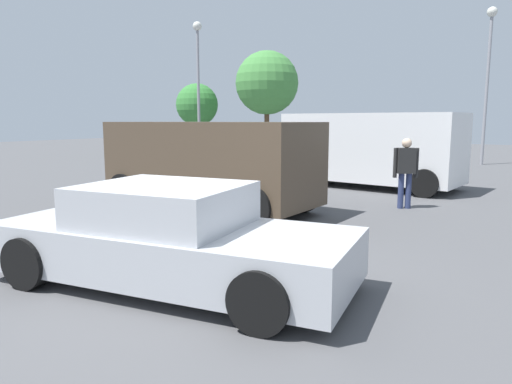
{
  "coord_description": "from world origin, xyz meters",
  "views": [
    {
      "loc": [
        3.77,
        -4.5,
        2.02
      ],
      "look_at": [
        -0.01,
        1.78,
        0.9
      ],
      "focal_mm": 33.03,
      "sensor_mm": 36.0,
      "label": 1
    }
  ],
  "objects_px": {
    "sedan_foreground": "(170,239)",
    "van_white": "(371,148)",
    "light_post_mid": "(489,60)",
    "suv_dark": "(210,162)",
    "light_post_near": "(198,68)",
    "pedestrian": "(406,167)"
  },
  "relations": [
    {
      "from": "sedan_foreground",
      "to": "van_white",
      "type": "bearing_deg",
      "value": 85.92
    },
    {
      "from": "van_white",
      "to": "light_post_near",
      "type": "distance_m",
      "value": 12.08
    },
    {
      "from": "suv_dark",
      "to": "light_post_near",
      "type": "distance_m",
      "value": 14.01
    },
    {
      "from": "suv_dark",
      "to": "pedestrian",
      "type": "xyz_separation_m",
      "value": [
        3.72,
        2.48,
        -0.13
      ]
    },
    {
      "from": "pedestrian",
      "to": "light_post_mid",
      "type": "distance_m",
      "value": 13.52
    },
    {
      "from": "van_white",
      "to": "suv_dark",
      "type": "bearing_deg",
      "value": -102.19
    },
    {
      "from": "light_post_near",
      "to": "sedan_foreground",
      "type": "bearing_deg",
      "value": -53.26
    },
    {
      "from": "suv_dark",
      "to": "light_post_near",
      "type": "xyz_separation_m",
      "value": [
        -8.51,
        10.56,
        3.49
      ]
    },
    {
      "from": "light_post_mid",
      "to": "van_white",
      "type": "bearing_deg",
      "value": -102.0
    },
    {
      "from": "suv_dark",
      "to": "sedan_foreground",
      "type": "bearing_deg",
      "value": 124.17
    },
    {
      "from": "van_white",
      "to": "pedestrian",
      "type": "distance_m",
      "value": 3.54
    },
    {
      "from": "suv_dark",
      "to": "light_post_mid",
      "type": "xyz_separation_m",
      "value": [
        4.05,
        15.48,
        3.59
      ]
    },
    {
      "from": "sedan_foreground",
      "to": "suv_dark",
      "type": "distance_m",
      "value": 4.93
    },
    {
      "from": "sedan_foreground",
      "to": "light_post_mid",
      "type": "xyz_separation_m",
      "value": [
        1.54,
        19.69,
        4.1
      ]
    },
    {
      "from": "sedan_foreground",
      "to": "light_post_mid",
      "type": "distance_m",
      "value": 20.17
    },
    {
      "from": "van_white",
      "to": "light_post_near",
      "type": "height_order",
      "value": "light_post_near"
    },
    {
      "from": "sedan_foreground",
      "to": "light_post_mid",
      "type": "bearing_deg",
      "value": 78.07
    },
    {
      "from": "light_post_near",
      "to": "suv_dark",
      "type": "bearing_deg",
      "value": -51.13
    },
    {
      "from": "sedan_foreground",
      "to": "van_white",
      "type": "xyz_separation_m",
      "value": [
        -0.57,
        9.74,
        0.62
      ]
    },
    {
      "from": "sedan_foreground",
      "to": "pedestrian",
      "type": "xyz_separation_m",
      "value": [
        1.21,
        6.69,
        0.38
      ]
    },
    {
      "from": "light_post_near",
      "to": "pedestrian",
      "type": "bearing_deg",
      "value": -33.45
    },
    {
      "from": "van_white",
      "to": "light_post_near",
      "type": "xyz_separation_m",
      "value": [
        -10.45,
        5.03,
        3.37
      ]
    }
  ]
}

